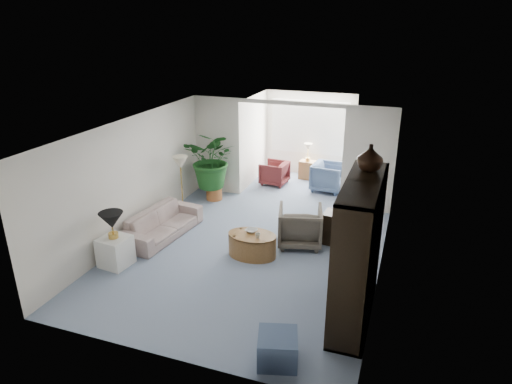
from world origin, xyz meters
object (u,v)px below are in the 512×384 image
at_px(coffee_table, 252,245).
at_px(ottoman, 278,348).
at_px(sunroom_chair_blue, 328,177).
at_px(framed_picture, 385,190).
at_px(sofa, 162,223).
at_px(side_table_dark, 337,228).
at_px(end_table, 115,251).
at_px(entertainment_cabinet, 358,251).
at_px(sunroom_chair_maroon, 274,173).
at_px(table_lamp, 111,220).
at_px(plant_pot, 214,193).
at_px(floor_lamp, 180,162).
at_px(coffee_bowl, 251,231).
at_px(cabinet_urn, 370,158).
at_px(coffee_cup, 258,236).
at_px(sunroom_table, 307,170).
at_px(wingback_chair, 300,226).

relative_size(coffee_table, ottoman, 1.82).
bearing_deg(sunroom_chair_blue, ottoman, -169.70).
relative_size(framed_picture, coffee_table, 0.53).
distance_m(sofa, side_table_dark, 3.62).
bearing_deg(end_table, sunroom_chair_blue, 60.24).
bearing_deg(entertainment_cabinet, sunroom_chair_maroon, 119.15).
bearing_deg(sunroom_chair_maroon, coffee_table, 16.35).
bearing_deg(sunroom_chair_blue, table_lamp, 155.31).
xyz_separation_m(framed_picture, plant_pot, (-4.24, 2.55, -1.54)).
bearing_deg(ottoman, floor_lamp, 131.58).
bearing_deg(plant_pot, coffee_bowl, -51.40).
xyz_separation_m(side_table_dark, cabinet_urn, (0.66, -1.79, 2.07)).
bearing_deg(cabinet_urn, plant_pot, 142.03).
relative_size(cabinet_urn, sunroom_chair_maroon, 0.57).
height_order(coffee_cup, side_table_dark, side_table_dark).
distance_m(sunroom_chair_maroon, sunroom_table, 1.06).
distance_m(framed_picture, sofa, 4.64).
bearing_deg(coffee_bowl, sunroom_chair_blue, 79.12).
height_order(side_table_dark, sunroom_table, side_table_dark).
xyz_separation_m(floor_lamp, sunroom_chair_blue, (2.93, 2.63, -0.88)).
xyz_separation_m(floor_lamp, coffee_cup, (2.38, -1.48, -0.75)).
bearing_deg(ottoman, side_table_dark, 87.83).
distance_m(wingback_chair, sunroom_chair_blue, 3.23).
distance_m(coffee_table, ottoman, 2.92).
relative_size(coffee_bowl, sunroom_chair_blue, 0.27).
relative_size(side_table_dark, ottoman, 1.26).
bearing_deg(table_lamp, cabinet_urn, 6.07).
distance_m(wingback_chair, plant_pot, 3.12).
bearing_deg(floor_lamp, coffee_cup, -31.85).
height_order(floor_lamp, plant_pot, floor_lamp).
bearing_deg(sofa, plant_pot, 2.12).
relative_size(sofa, coffee_table, 2.07).
distance_m(ottoman, sunroom_table, 7.49).
bearing_deg(sunroom_table, entertainment_cabinet, -70.10).
distance_m(coffee_table, cabinet_urn, 3.11).
xyz_separation_m(floor_lamp, plant_pot, (0.33, 1.04, -1.09)).
distance_m(floor_lamp, cabinet_urn, 4.95).
xyz_separation_m(framed_picture, sunroom_table, (-2.39, 4.89, -1.44)).
relative_size(framed_picture, end_table, 0.89).
height_order(sofa, plant_pot, sofa).
bearing_deg(coffee_bowl, end_table, -149.98).
bearing_deg(coffee_table, sunroom_table, 90.60).
bearing_deg(plant_pot, sunroom_chair_blue, 31.45).
distance_m(framed_picture, plant_pot, 5.18).
xyz_separation_m(ottoman, sunroom_chair_blue, (-0.61, 6.61, 0.16)).
height_order(floor_lamp, coffee_cup, floor_lamp).
xyz_separation_m(coffee_bowl, plant_pot, (-1.85, 2.32, -0.32)).
xyz_separation_m(coffee_table, ottoman, (1.31, -2.61, -0.02)).
height_order(sofa, cabinet_urn, cabinet_urn).
xyz_separation_m(floor_lamp, wingback_chair, (2.98, -0.60, -0.85)).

